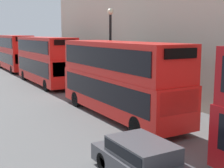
{
  "coord_description": "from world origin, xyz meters",
  "views": [
    {
      "loc": [
        -7.49,
        3.06,
        4.78
      ],
      "look_at": [
        0.48,
        16.96,
        2.17
      ],
      "focal_mm": 50.0,
      "sensor_mm": 36.0,
      "label": 1
    }
  ],
  "objects_px": {
    "car_hatchback": "(143,160)",
    "pedestrian": "(28,62)",
    "bus_third_in_queue": "(45,59)",
    "bus_trailing": "(14,51)",
    "bus_second_in_queue": "(119,76)"
  },
  "relations": [
    {
      "from": "pedestrian",
      "to": "car_hatchback",
      "type": "bearing_deg",
      "value": -99.01
    },
    {
      "from": "bus_second_in_queue",
      "to": "car_hatchback",
      "type": "height_order",
      "value": "bus_second_in_queue"
    },
    {
      "from": "bus_second_in_queue",
      "to": "pedestrian",
      "type": "distance_m",
      "value": 27.45
    },
    {
      "from": "bus_second_in_queue",
      "to": "car_hatchback",
      "type": "bearing_deg",
      "value": -115.32
    },
    {
      "from": "car_hatchback",
      "to": "pedestrian",
      "type": "distance_m",
      "value": 34.95
    },
    {
      "from": "bus_third_in_queue",
      "to": "bus_trailing",
      "type": "bearing_deg",
      "value": 90.0
    },
    {
      "from": "bus_third_in_queue",
      "to": "car_hatchback",
      "type": "distance_m",
      "value": 20.97
    },
    {
      "from": "bus_third_in_queue",
      "to": "bus_trailing",
      "type": "relative_size",
      "value": 1.02
    },
    {
      "from": "bus_third_in_queue",
      "to": "car_hatchback",
      "type": "xyz_separation_m",
      "value": [
        -3.4,
        -20.61,
        -1.74
      ]
    },
    {
      "from": "bus_trailing",
      "to": "pedestrian",
      "type": "relative_size",
      "value": 5.61
    },
    {
      "from": "bus_trailing",
      "to": "car_hatchback",
      "type": "xyz_separation_m",
      "value": [
        -3.4,
        -33.27,
        -1.79
      ]
    },
    {
      "from": "bus_third_in_queue",
      "to": "pedestrian",
      "type": "distance_m",
      "value": 14.14
    },
    {
      "from": "car_hatchback",
      "to": "pedestrian",
      "type": "xyz_separation_m",
      "value": [
        5.47,
        34.51,
        0.15
      ]
    },
    {
      "from": "car_hatchback",
      "to": "pedestrian",
      "type": "relative_size",
      "value": 2.31
    },
    {
      "from": "bus_third_in_queue",
      "to": "bus_second_in_queue",
      "type": "bearing_deg",
      "value": -90.0
    }
  ]
}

